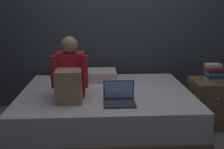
{
  "coord_description": "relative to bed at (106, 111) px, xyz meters",
  "views": [
    {
      "loc": [
        -0.28,
        -2.5,
        1.47
      ],
      "look_at": [
        -0.14,
        0.1,
        0.76
      ],
      "focal_mm": 40.29,
      "sensor_mm": 36.0,
      "label": 1
    }
  ],
  "objects": [
    {
      "name": "pillow",
      "position": [
        -0.13,
        0.45,
        0.32
      ],
      "size": [
        0.56,
        0.36,
        0.13
      ],
      "primitive_type": "cube",
      "color": "beige",
      "rests_on": "bed"
    },
    {
      "name": "ground_plane",
      "position": [
        0.2,
        -0.3,
        -0.25
      ],
      "size": [
        8.0,
        8.0,
        0.0
      ],
      "primitive_type": "plane",
      "color": "gray"
    },
    {
      "name": "nightstand",
      "position": [
        1.3,
        0.08,
        0.04
      ],
      "size": [
        0.44,
        0.46,
        0.59
      ],
      "color": "brown",
      "rests_on": "ground_plane"
    },
    {
      "name": "wall_back",
      "position": [
        0.2,
        0.9,
        1.1
      ],
      "size": [
        5.6,
        0.1,
        2.7
      ],
      "primitive_type": "cube",
      "color": "#383D4C",
      "rests_on": "ground_plane"
    },
    {
      "name": "laptop",
      "position": [
        0.12,
        -0.4,
        0.31
      ],
      "size": [
        0.32,
        0.23,
        0.22
      ],
      "color": "#333842",
      "rests_on": "bed"
    },
    {
      "name": "bed",
      "position": [
        0.0,
        0.0,
        0.0
      ],
      "size": [
        2.0,
        1.5,
        0.51
      ],
      "color": "#7A6047",
      "rests_on": "ground_plane"
    },
    {
      "name": "person_sitting",
      "position": [
        -0.39,
        -0.2,
        0.51
      ],
      "size": [
        0.39,
        0.44,
        0.66
      ],
      "color": "#B21E28",
      "rests_on": "bed"
    },
    {
      "name": "book_stack",
      "position": [
        1.33,
        0.1,
        0.44
      ],
      "size": [
        0.21,
        0.16,
        0.2
      ],
      "color": "beige",
      "rests_on": "nightstand"
    }
  ]
}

